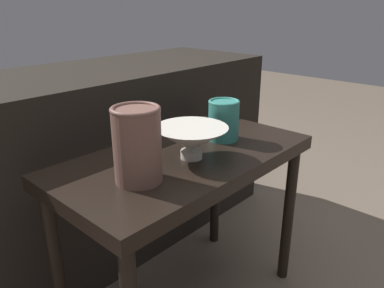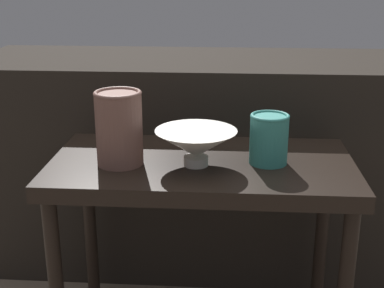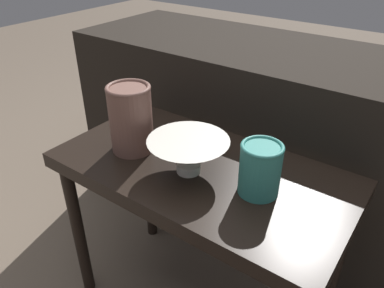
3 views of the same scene
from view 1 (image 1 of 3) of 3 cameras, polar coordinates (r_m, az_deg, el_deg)
name	(u,v)px [view 1 (image 1 of 3)]	position (r m, az deg, el deg)	size (l,w,h in m)	color
table	(185,176)	(1.07, -1.00, -4.83)	(0.75, 0.39, 0.54)	black
couch_backdrop	(89,164)	(1.48, -15.41, -2.94)	(1.56, 0.50, 0.71)	black
bowl	(191,139)	(0.99, -0.09, 0.73)	(0.20, 0.20, 0.09)	silver
vase_textured_left	(137,144)	(0.86, -8.35, 0.02)	(0.11, 0.11, 0.18)	brown
vase_colorful_right	(224,119)	(1.13, 4.84, 3.75)	(0.09, 0.09, 0.12)	teal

